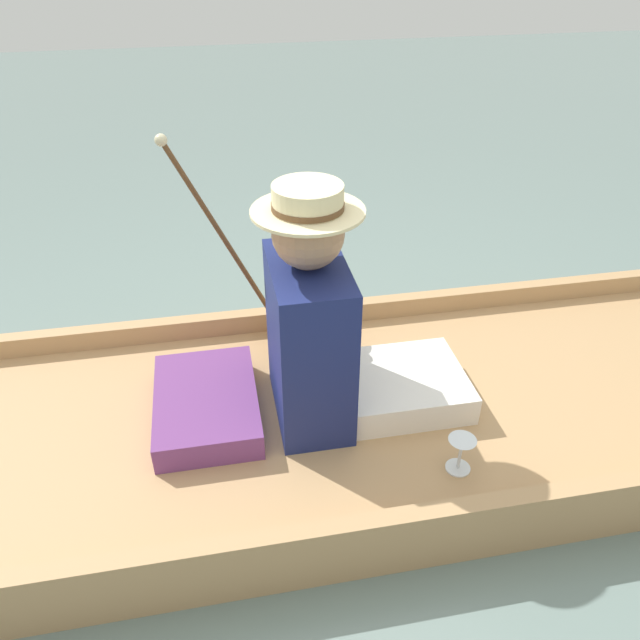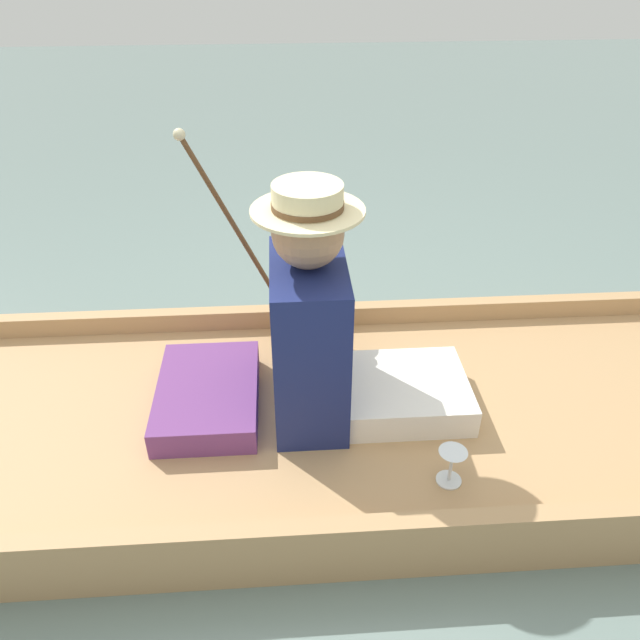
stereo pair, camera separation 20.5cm
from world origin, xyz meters
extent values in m
plane|color=slate|center=(0.00, 0.00, 0.00)|extent=(16.00, 16.00, 0.00)
cube|color=tan|center=(0.00, 0.00, 0.07)|extent=(1.19, 3.32, 0.14)
cube|color=tan|center=(-0.57, 0.00, 0.19)|extent=(0.06, 3.32, 0.09)
cube|color=tan|center=(0.57, 0.00, 0.19)|extent=(0.06, 3.32, 0.09)
cube|color=#6B3875|center=(-0.05, -0.46, 0.19)|extent=(0.51, 0.36, 0.10)
cube|color=white|center=(-0.01, 0.25, 0.20)|extent=(0.38, 0.44, 0.11)
cube|color=navy|center=(-0.01, -0.09, 0.44)|extent=(0.43, 0.24, 0.59)
cube|color=beige|center=(-0.01, 0.03, 0.48)|extent=(0.04, 0.01, 0.32)
cube|color=white|center=(-0.13, 0.03, 0.51)|extent=(0.02, 0.01, 0.35)
cube|color=white|center=(0.10, 0.03, 0.51)|extent=(0.02, 0.01, 0.35)
sphere|color=tan|center=(-0.01, -0.09, 0.84)|extent=(0.22, 0.22, 0.22)
cylinder|color=beige|center=(-0.01, -0.09, 0.92)|extent=(0.34, 0.34, 0.01)
cylinder|color=beige|center=(-0.01, -0.09, 0.96)|extent=(0.21, 0.21, 0.08)
cylinder|color=brown|center=(-0.01, -0.09, 0.93)|extent=(0.22, 0.22, 0.02)
ellipsoid|color=tan|center=(-0.42, -0.09, 0.29)|extent=(0.20, 0.17, 0.30)
sphere|color=tan|center=(-0.42, -0.09, 0.51)|extent=(0.17, 0.17, 0.17)
sphere|color=tan|center=(-0.42, -0.02, 0.49)|extent=(0.07, 0.07, 0.07)
sphere|color=tan|center=(-0.48, -0.09, 0.57)|extent=(0.07, 0.07, 0.07)
sphere|color=tan|center=(-0.36, -0.09, 0.57)|extent=(0.07, 0.07, 0.07)
cylinder|color=tan|center=(-0.53, -0.09, 0.34)|extent=(0.11, 0.08, 0.13)
cylinder|color=tan|center=(-0.31, -0.09, 0.34)|extent=(0.11, 0.08, 0.13)
sphere|color=tan|center=(-0.47, -0.05, 0.18)|extent=(0.08, 0.08, 0.08)
sphere|color=tan|center=(-0.37, -0.05, 0.18)|extent=(0.08, 0.08, 0.08)
cylinder|color=silver|center=(0.36, 0.33, 0.15)|extent=(0.08, 0.08, 0.01)
cylinder|color=silver|center=(0.36, 0.33, 0.19)|extent=(0.01, 0.01, 0.08)
cone|color=silver|center=(0.36, 0.33, 0.25)|extent=(0.09, 0.09, 0.04)
cylinder|color=brown|center=(-0.50, -0.31, 0.57)|extent=(0.02, 0.42, 0.87)
sphere|color=beige|center=(-0.50, -0.51, 1.00)|extent=(0.04, 0.04, 0.04)
camera|label=1|loc=(1.66, -0.37, 1.67)|focal=35.00mm
camera|label=2|loc=(1.69, -0.17, 1.67)|focal=35.00mm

